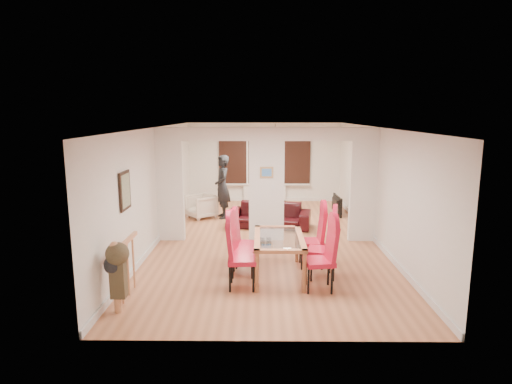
{
  "coord_description": "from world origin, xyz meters",
  "views": [
    {
      "loc": [
        -0.14,
        -9.6,
        2.92
      ],
      "look_at": [
        -0.25,
        0.6,
        1.02
      ],
      "focal_mm": 30.0,
      "sensor_mm": 36.0,
      "label": 1
    }
  ],
  "objects_px": {
    "dining_chair_la": "(242,254)",
    "dining_chair_lb": "(243,247)",
    "dining_chair_lc": "(245,240)",
    "sofa": "(269,215)",
    "dining_chair_rc": "(311,238)",
    "television": "(334,205)",
    "bottle": "(283,201)",
    "armchair": "(201,206)",
    "coffee_table": "(284,209)",
    "dining_chair_rb": "(321,246)",
    "person": "(222,187)",
    "dining_table": "(279,256)",
    "bowl": "(286,204)",
    "dining_chair_ra": "(319,256)"
  },
  "relations": [
    {
      "from": "person",
      "to": "dining_table",
      "type": "bearing_deg",
      "value": 2.9
    },
    {
      "from": "dining_chair_lc",
      "to": "television",
      "type": "distance_m",
      "value": 4.92
    },
    {
      "from": "dining_chair_la",
      "to": "bowl",
      "type": "distance_m",
      "value": 5.66
    },
    {
      "from": "dining_chair_rb",
      "to": "television",
      "type": "height_order",
      "value": "dining_chair_rb"
    },
    {
      "from": "dining_chair_rc",
      "to": "coffee_table",
      "type": "xyz_separation_m",
      "value": [
        -0.28,
        4.43,
        -0.45
      ]
    },
    {
      "from": "dining_chair_lb",
      "to": "armchair",
      "type": "relative_size",
      "value": 1.49
    },
    {
      "from": "dining_chair_rc",
      "to": "bowl",
      "type": "relative_size",
      "value": 5.3
    },
    {
      "from": "dining_chair_la",
      "to": "dining_chair_rb",
      "type": "height_order",
      "value": "same"
    },
    {
      "from": "dining_chair_la",
      "to": "person",
      "type": "xyz_separation_m",
      "value": [
        -0.75,
        4.89,
        0.3
      ]
    },
    {
      "from": "person",
      "to": "dining_chair_ra",
      "type": "bearing_deg",
      "value": 7.43
    },
    {
      "from": "coffee_table",
      "to": "bottle",
      "type": "distance_m",
      "value": 0.27
    },
    {
      "from": "person",
      "to": "dining_chair_rc",
      "type": "bearing_deg",
      "value": 12.91
    },
    {
      "from": "television",
      "to": "bottle",
      "type": "distance_m",
      "value": 1.5
    },
    {
      "from": "dining_chair_rb",
      "to": "person",
      "type": "relative_size",
      "value": 0.66
    },
    {
      "from": "armchair",
      "to": "television",
      "type": "height_order",
      "value": "armchair"
    },
    {
      "from": "sofa",
      "to": "dining_chair_rb",
      "type": "bearing_deg",
      "value": -66.29
    },
    {
      "from": "dining_chair_rc",
      "to": "television",
      "type": "height_order",
      "value": "dining_chair_rc"
    },
    {
      "from": "dining_chair_lc",
      "to": "television",
      "type": "bearing_deg",
      "value": 68.7
    },
    {
      "from": "dining_table",
      "to": "armchair",
      "type": "distance_m",
      "value": 4.79
    },
    {
      "from": "sofa",
      "to": "coffee_table",
      "type": "bearing_deg",
      "value": 82.85
    },
    {
      "from": "dining_chair_ra",
      "to": "television",
      "type": "xyz_separation_m",
      "value": [
        1.16,
        5.38,
        -0.3
      ]
    },
    {
      "from": "sofa",
      "to": "person",
      "type": "relative_size",
      "value": 1.19
    },
    {
      "from": "dining_chair_rb",
      "to": "dining_chair_rc",
      "type": "xyz_separation_m",
      "value": [
        -0.12,
        0.56,
        -0.02
      ]
    },
    {
      "from": "sofa",
      "to": "person",
      "type": "height_order",
      "value": "person"
    },
    {
      "from": "dining_chair_lb",
      "to": "dining_chair_lc",
      "type": "bearing_deg",
      "value": 96.35
    },
    {
      "from": "dining_chair_lb",
      "to": "dining_chair_lc",
      "type": "height_order",
      "value": "dining_chair_lb"
    },
    {
      "from": "dining_chair_lc",
      "to": "bowl",
      "type": "bearing_deg",
      "value": 85.38
    },
    {
      "from": "dining_table",
      "to": "television",
      "type": "distance_m",
      "value": 5.1
    },
    {
      "from": "dining_chair_rb",
      "to": "bottle",
      "type": "bearing_deg",
      "value": 108.73
    },
    {
      "from": "sofa",
      "to": "coffee_table",
      "type": "distance_m",
      "value": 1.61
    },
    {
      "from": "dining_table",
      "to": "armchair",
      "type": "bearing_deg",
      "value": 114.62
    },
    {
      "from": "dining_chair_lc",
      "to": "sofa",
      "type": "relative_size",
      "value": 0.49
    },
    {
      "from": "dining_chair_ra",
      "to": "bottle",
      "type": "relative_size",
      "value": 4.23
    },
    {
      "from": "dining_chair_rc",
      "to": "person",
      "type": "xyz_separation_m",
      "value": [
        -2.03,
        3.86,
        0.32
      ]
    },
    {
      "from": "dining_chair_rc",
      "to": "armchair",
      "type": "height_order",
      "value": "dining_chair_rc"
    },
    {
      "from": "dining_chair_lb",
      "to": "dining_chair_rb",
      "type": "height_order",
      "value": "dining_chair_rb"
    },
    {
      "from": "dining_chair_la",
      "to": "dining_chair_lb",
      "type": "height_order",
      "value": "dining_chair_la"
    },
    {
      "from": "television",
      "to": "bottle",
      "type": "relative_size",
      "value": 3.52
    },
    {
      "from": "person",
      "to": "dining_chair_lb",
      "type": "bearing_deg",
      "value": -5.18
    },
    {
      "from": "coffee_table",
      "to": "television",
      "type": "bearing_deg",
      "value": -5.97
    },
    {
      "from": "dining_chair_la",
      "to": "dining_chair_lb",
      "type": "distance_m",
      "value": 0.57
    },
    {
      "from": "dining_chair_lb",
      "to": "dining_chair_rc",
      "type": "xyz_separation_m",
      "value": [
        1.29,
        0.47,
        0.04
      ]
    },
    {
      "from": "dining_chair_ra",
      "to": "dining_chair_rb",
      "type": "bearing_deg",
      "value": 69.73
    },
    {
      "from": "person",
      "to": "television",
      "type": "bearing_deg",
      "value": 82.53
    },
    {
      "from": "bowl",
      "to": "dining_chair_lc",
      "type": "bearing_deg",
      "value": -102.95
    },
    {
      "from": "television",
      "to": "sofa",
      "type": "bearing_deg",
      "value": 122.45
    },
    {
      "from": "dining_chair_rb",
      "to": "sofa",
      "type": "xyz_separation_m",
      "value": [
        -0.86,
        3.46,
        -0.28
      ]
    },
    {
      "from": "television",
      "to": "bowl",
      "type": "height_order",
      "value": "television"
    },
    {
      "from": "dining_chair_la",
      "to": "sofa",
      "type": "xyz_separation_m",
      "value": [
        0.54,
        3.93,
        -0.28
      ]
    },
    {
      "from": "dining_chair_la",
      "to": "dining_chair_lc",
      "type": "relative_size",
      "value": 1.14
    }
  ]
}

